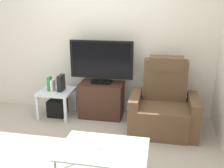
% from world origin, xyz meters
% --- Properties ---
extents(ground_plane, '(6.40, 6.40, 0.00)m').
position_xyz_m(ground_plane, '(0.00, 0.00, 0.00)').
color(ground_plane, '#B2A899').
extents(wall_back, '(6.40, 0.06, 2.60)m').
position_xyz_m(wall_back, '(0.00, 1.13, 1.30)').
color(wall_back, silver).
rests_on(wall_back, ground).
extents(tv_stand, '(0.71, 0.42, 0.59)m').
position_xyz_m(tv_stand, '(0.05, 0.86, 0.30)').
color(tv_stand, '#3D2319').
rests_on(tv_stand, ground).
extents(television, '(1.02, 0.20, 0.69)m').
position_xyz_m(television, '(0.05, 0.88, 0.95)').
color(television, black).
rests_on(television, tv_stand).
extents(recliner_armchair, '(0.98, 0.78, 1.08)m').
position_xyz_m(recliner_armchair, '(1.07, 0.57, 0.37)').
color(recliner_armchair, brown).
rests_on(recliner_armchair, ground).
extents(side_table, '(0.54, 0.54, 0.45)m').
position_xyz_m(side_table, '(-0.70, 0.74, 0.38)').
color(side_table, silver).
rests_on(side_table, ground).
extents(subwoofer_box, '(0.28, 0.28, 0.28)m').
position_xyz_m(subwoofer_box, '(-0.70, 0.74, 0.14)').
color(subwoofer_box, black).
rests_on(subwoofer_box, ground).
extents(book_leftmost, '(0.04, 0.12, 0.23)m').
position_xyz_m(book_leftmost, '(-0.80, 0.72, 0.57)').
color(book_leftmost, '#388C4C').
rests_on(book_leftmost, side_table).
extents(book_middle, '(0.04, 0.13, 0.19)m').
position_xyz_m(book_middle, '(-0.75, 0.72, 0.54)').
color(book_middle, white).
rests_on(book_middle, side_table).
extents(game_console, '(0.07, 0.20, 0.26)m').
position_xyz_m(game_console, '(-0.61, 0.75, 0.58)').
color(game_console, black).
rests_on(game_console, side_table).
extents(coffee_table, '(0.90, 0.60, 0.43)m').
position_xyz_m(coffee_table, '(0.47, -0.81, 0.40)').
color(coffee_table, '#B2C6C1').
rests_on(coffee_table, ground).
extents(cell_phone, '(0.11, 0.16, 0.01)m').
position_xyz_m(cell_phone, '(0.44, -0.76, 0.44)').
color(cell_phone, '#B7B7BC').
rests_on(cell_phone, coffee_table).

